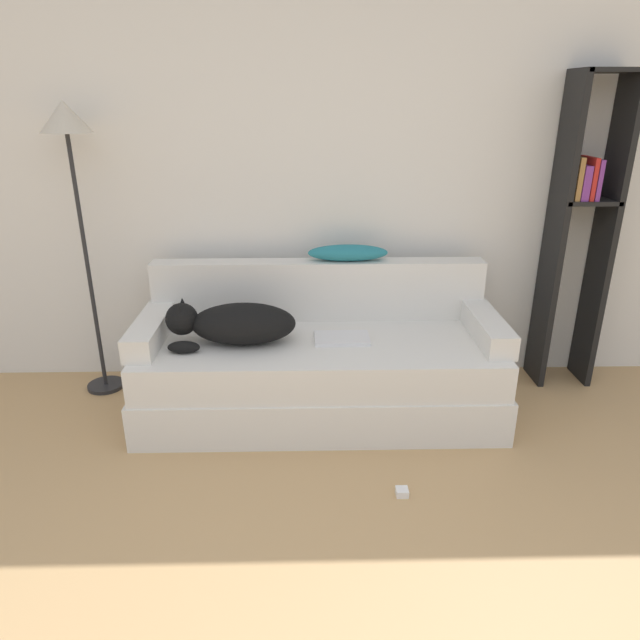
{
  "coord_description": "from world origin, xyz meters",
  "views": [
    {
      "loc": [
        -0.08,
        -0.85,
        1.71
      ],
      "look_at": [
        -0.01,
        1.96,
        0.61
      ],
      "focal_mm": 32.0,
      "sensor_mm": 36.0,
      "label": 1
    }
  ],
  "objects_px": {
    "dog": "(234,323)",
    "power_adapter": "(402,492)",
    "throw_pillow": "(348,253)",
    "floor_lamp": "(70,153)",
    "laptop": "(342,338)",
    "couch": "(320,376)",
    "bookshelf": "(581,223)"
  },
  "relations": [
    {
      "from": "dog",
      "to": "power_adapter",
      "type": "relative_size",
      "value": 12.42
    },
    {
      "from": "dog",
      "to": "throw_pillow",
      "type": "distance_m",
      "value": 0.8
    },
    {
      "from": "floor_lamp",
      "to": "power_adapter",
      "type": "height_order",
      "value": "floor_lamp"
    },
    {
      "from": "floor_lamp",
      "to": "laptop",
      "type": "bearing_deg",
      "value": -13.08
    },
    {
      "from": "laptop",
      "to": "power_adapter",
      "type": "xyz_separation_m",
      "value": [
        0.24,
        -0.75,
        -0.45
      ]
    },
    {
      "from": "couch",
      "to": "bookshelf",
      "type": "xyz_separation_m",
      "value": [
        1.55,
        0.39,
        0.79
      ]
    },
    {
      "from": "couch",
      "to": "laptop",
      "type": "distance_m",
      "value": 0.27
    },
    {
      "from": "dog",
      "to": "bookshelf",
      "type": "relative_size",
      "value": 0.38
    },
    {
      "from": "throw_pillow",
      "to": "floor_lamp",
      "type": "bearing_deg",
      "value": -179.31
    },
    {
      "from": "bookshelf",
      "to": "throw_pillow",
      "type": "bearing_deg",
      "value": -178.1
    },
    {
      "from": "dog",
      "to": "power_adapter",
      "type": "height_order",
      "value": "dog"
    },
    {
      "from": "dog",
      "to": "laptop",
      "type": "bearing_deg",
      "value": 2.77
    },
    {
      "from": "couch",
      "to": "dog",
      "type": "distance_m",
      "value": 0.58
    },
    {
      "from": "dog",
      "to": "power_adapter",
      "type": "xyz_separation_m",
      "value": [
        0.83,
        -0.72,
        -0.56
      ]
    },
    {
      "from": "laptop",
      "to": "floor_lamp",
      "type": "xyz_separation_m",
      "value": [
        -1.47,
        0.34,
        0.96
      ]
    },
    {
      "from": "laptop",
      "to": "floor_lamp",
      "type": "relative_size",
      "value": 0.18
    },
    {
      "from": "bookshelf",
      "to": "power_adapter",
      "type": "xyz_separation_m",
      "value": [
        -1.19,
        -1.15,
        -1.0
      ]
    },
    {
      "from": "throw_pillow",
      "to": "bookshelf",
      "type": "height_order",
      "value": "bookshelf"
    },
    {
      "from": "couch",
      "to": "power_adapter",
      "type": "xyz_separation_m",
      "value": [
        0.36,
        -0.76,
        -0.21
      ]
    },
    {
      "from": "throw_pillow",
      "to": "power_adapter",
      "type": "relative_size",
      "value": 8.37
    },
    {
      "from": "floor_lamp",
      "to": "couch",
      "type": "bearing_deg",
      "value": -13.58
    },
    {
      "from": "throw_pillow",
      "to": "floor_lamp",
      "type": "relative_size",
      "value": 0.28
    },
    {
      "from": "dog",
      "to": "floor_lamp",
      "type": "height_order",
      "value": "floor_lamp"
    },
    {
      "from": "bookshelf",
      "to": "floor_lamp",
      "type": "xyz_separation_m",
      "value": [
        -2.89,
        -0.06,
        0.41
      ]
    },
    {
      "from": "dog",
      "to": "bookshelf",
      "type": "xyz_separation_m",
      "value": [
        2.01,
        0.43,
        0.45
      ]
    },
    {
      "from": "couch",
      "to": "bookshelf",
      "type": "distance_m",
      "value": 1.78
    },
    {
      "from": "laptop",
      "to": "floor_lamp",
      "type": "bearing_deg",
      "value": 166.02
    },
    {
      "from": "throw_pillow",
      "to": "power_adapter",
      "type": "distance_m",
      "value": 1.4
    },
    {
      "from": "throw_pillow",
      "to": "floor_lamp",
      "type": "height_order",
      "value": "floor_lamp"
    },
    {
      "from": "bookshelf",
      "to": "laptop",
      "type": "bearing_deg",
      "value": -164.16
    },
    {
      "from": "throw_pillow",
      "to": "couch",
      "type": "bearing_deg",
      "value": -116.88
    },
    {
      "from": "floor_lamp",
      "to": "bookshelf",
      "type": "bearing_deg",
      "value": 1.27
    }
  ]
}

